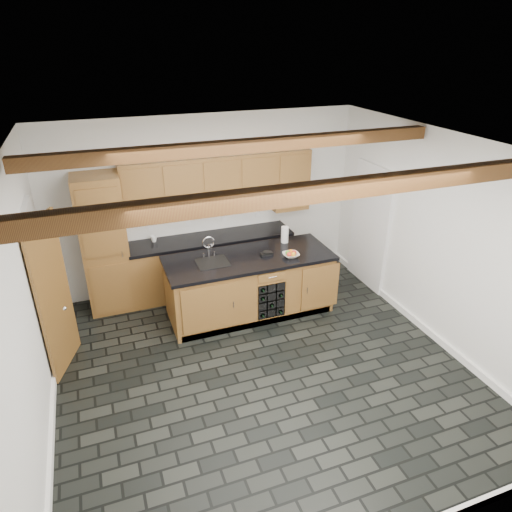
% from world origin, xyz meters
% --- Properties ---
extents(ground, '(5.00, 5.00, 0.00)m').
position_xyz_m(ground, '(0.00, 0.00, 0.00)').
color(ground, black).
rests_on(ground, ground).
extents(room_shell, '(5.01, 5.00, 5.00)m').
position_xyz_m(room_shell, '(-0.09, 0.53, 1.53)').
color(room_shell, white).
rests_on(room_shell, ground).
extents(back_cabinetry, '(3.65, 0.62, 2.20)m').
position_xyz_m(back_cabinetry, '(-0.38, 2.24, 0.98)').
color(back_cabinetry, '#93612F').
rests_on(back_cabinetry, ground).
extents(island, '(2.48, 0.96, 0.93)m').
position_xyz_m(island, '(0.31, 1.28, 0.46)').
color(island, '#93612F').
rests_on(island, ground).
extents(faucet, '(0.45, 0.40, 0.34)m').
position_xyz_m(faucet, '(-0.25, 1.33, 0.96)').
color(faucet, black).
rests_on(faucet, island).
extents(kitchen_scale, '(0.18, 0.12, 0.06)m').
position_xyz_m(kitchen_scale, '(0.56, 1.27, 0.96)').
color(kitchen_scale, black).
rests_on(kitchen_scale, island).
extents(fruit_bowl, '(0.24, 0.24, 0.06)m').
position_xyz_m(fruit_bowl, '(0.87, 1.08, 0.96)').
color(fruit_bowl, beige).
rests_on(fruit_bowl, island).
extents(fruit_cluster, '(0.16, 0.17, 0.07)m').
position_xyz_m(fruit_cluster, '(0.87, 1.08, 0.99)').
color(fruit_cluster, red).
rests_on(fruit_cluster, fruit_bowl).
extents(paper_towel, '(0.11, 0.11, 0.26)m').
position_xyz_m(paper_towel, '(0.99, 1.60, 1.06)').
color(paper_towel, white).
rests_on(paper_towel, island).
extents(mug, '(0.14, 0.14, 0.10)m').
position_xyz_m(mug, '(-0.91, 2.33, 0.98)').
color(mug, white).
rests_on(mug, back_cabinetry).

